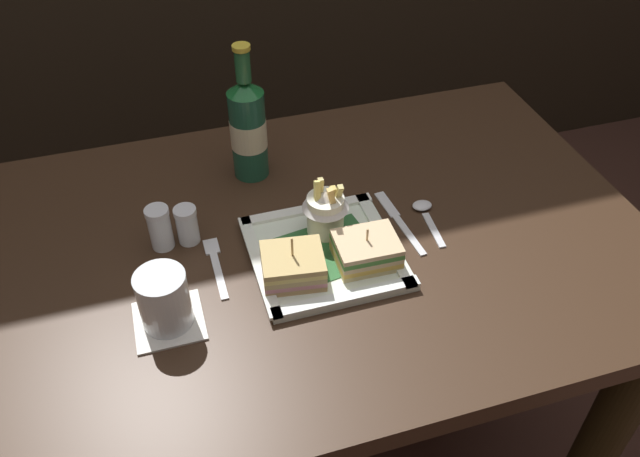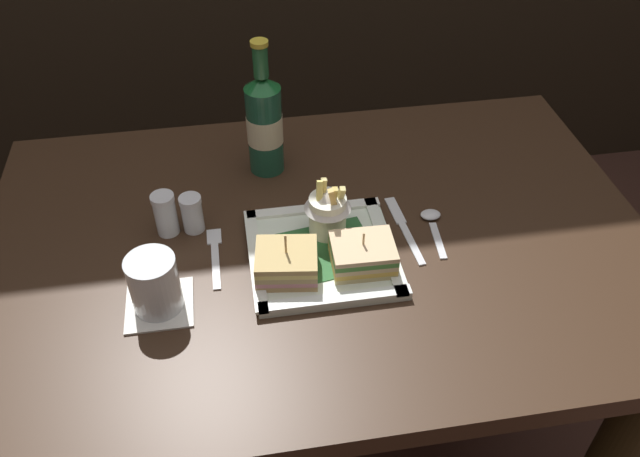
# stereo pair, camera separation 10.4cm
# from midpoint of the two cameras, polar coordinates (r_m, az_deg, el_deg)

# --- Properties ---
(dining_table) EXTENTS (1.12, 0.76, 0.77)m
(dining_table) POSITION_cam_midpoint_polar(r_m,az_deg,el_deg) (1.20, 2.42, -6.63)
(dining_table) COLOR #352316
(dining_table) RESTS_ON ground_plane
(square_plate) EXTENTS (0.23, 0.23, 0.02)m
(square_plate) POSITION_cam_midpoint_polar(r_m,az_deg,el_deg) (1.04, 2.93, -2.36)
(square_plate) COLOR white
(square_plate) RESTS_ON dining_table
(sandwich_half_left) EXTENTS (0.10, 0.09, 0.08)m
(sandwich_half_left) POSITION_cam_midpoint_polar(r_m,az_deg,el_deg) (0.99, 0.02, -3.19)
(sandwich_half_left) COLOR tan
(sandwich_half_left) RESTS_ON square_plate
(sandwich_half_right) EXTENTS (0.10, 0.08, 0.07)m
(sandwich_half_right) POSITION_cam_midpoint_polar(r_m,az_deg,el_deg) (1.01, 6.73, -2.42)
(sandwich_half_right) COLOR #DBC487
(sandwich_half_right) RESTS_ON square_plate
(fries_cup) EXTENTS (0.08, 0.08, 0.10)m
(fries_cup) POSITION_cam_midpoint_polar(r_m,az_deg,el_deg) (1.04, 3.56, 1.54)
(fries_cup) COLOR white
(fries_cup) RESTS_ON square_plate
(beer_bottle) EXTENTS (0.07, 0.07, 0.26)m
(beer_bottle) POSITION_cam_midpoint_polar(r_m,az_deg,el_deg) (1.17, -2.39, 9.22)
(beer_bottle) COLOR #1C4D37
(beer_bottle) RESTS_ON dining_table
(drink_coaster) EXTENTS (0.10, 0.10, 0.00)m
(drink_coaster) POSITION_cam_midpoint_polar(r_m,az_deg,el_deg) (0.99, -11.08, -6.80)
(drink_coaster) COLOR white
(drink_coaster) RESTS_ON dining_table
(water_glass) EXTENTS (0.07, 0.07, 0.09)m
(water_glass) POSITION_cam_midpoint_polar(r_m,az_deg,el_deg) (0.96, -11.40, -5.14)
(water_glass) COLOR silver
(water_glass) RESTS_ON dining_table
(fork) EXTENTS (0.02, 0.14, 0.00)m
(fork) POSITION_cam_midpoint_polar(r_m,az_deg,el_deg) (1.06, -6.49, -2.37)
(fork) COLOR silver
(fork) RESTS_ON dining_table
(knife) EXTENTS (0.03, 0.17, 0.00)m
(knife) POSITION_cam_midpoint_polar(r_m,az_deg,el_deg) (1.11, 10.02, 0.06)
(knife) COLOR silver
(knife) RESTS_ON dining_table
(spoon) EXTENTS (0.03, 0.12, 0.01)m
(spoon) POSITION_cam_midpoint_polar(r_m,az_deg,el_deg) (1.13, 12.49, 0.56)
(spoon) COLOR silver
(spoon) RESTS_ON dining_table
(salt_shaker) EXTENTS (0.04, 0.04, 0.08)m
(salt_shaker) POSITION_cam_midpoint_polar(r_m,az_deg,el_deg) (1.09, -10.83, 0.96)
(salt_shaker) COLOR silver
(salt_shaker) RESTS_ON dining_table
(pepper_shaker) EXTENTS (0.04, 0.04, 0.07)m
(pepper_shaker) POSITION_cam_midpoint_polar(r_m,az_deg,el_deg) (1.09, -8.54, 1.03)
(pepper_shaker) COLOR silver
(pepper_shaker) RESTS_ON dining_table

